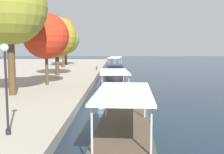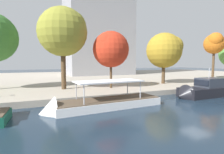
{
  "view_description": "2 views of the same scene",
  "coord_description": "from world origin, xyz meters",
  "px_view_note": "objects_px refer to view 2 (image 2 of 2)",
  "views": [
    {
      "loc": [
        -35.87,
        3.7,
        5.3
      ],
      "look_at": [
        -5.27,
        4.24,
        1.81
      ],
      "focal_mm": 43.43,
      "sensor_mm": 36.0,
      "label": 1
    },
    {
      "loc": [
        -14.56,
        -12.46,
        4.58
      ],
      "look_at": [
        -5.62,
        7.92,
        2.72
      ],
      "focal_mm": 28.31,
      "sensor_mm": 36.0,
      "label": 2
    }
  ],
  "objects_px": {
    "tour_boat_1": "(99,106)",
    "tree_0": "(215,43)",
    "motor_yacht_2": "(204,92)",
    "office_tower": "(97,14)",
    "tree_3": "(64,32)",
    "tree_4": "(165,50)",
    "tree_2": "(109,49)"
  },
  "relations": [
    {
      "from": "tree_4",
      "to": "office_tower",
      "type": "distance_m",
      "value": 33.08
    },
    {
      "from": "tree_4",
      "to": "office_tower",
      "type": "xyz_separation_m",
      "value": [
        -2.4,
        30.1,
        13.49
      ]
    },
    {
      "from": "tree_2",
      "to": "tour_boat_1",
      "type": "bearing_deg",
      "value": -119.42
    },
    {
      "from": "tree_0",
      "to": "tree_3",
      "type": "height_order",
      "value": "tree_3"
    },
    {
      "from": "tree_3",
      "to": "tour_boat_1",
      "type": "bearing_deg",
      "value": -79.48
    },
    {
      "from": "office_tower",
      "to": "tree_2",
      "type": "bearing_deg",
      "value": -105.75
    },
    {
      "from": "tree_2",
      "to": "tree_4",
      "type": "xyz_separation_m",
      "value": [
        11.14,
        0.87,
        0.18
      ]
    },
    {
      "from": "tour_boat_1",
      "to": "tree_3",
      "type": "height_order",
      "value": "tree_3"
    },
    {
      "from": "tree_0",
      "to": "tree_4",
      "type": "bearing_deg",
      "value": -172.54
    },
    {
      "from": "office_tower",
      "to": "tree_4",
      "type": "bearing_deg",
      "value": -85.45
    },
    {
      "from": "tree_0",
      "to": "tree_3",
      "type": "relative_size",
      "value": 0.9
    },
    {
      "from": "tree_0",
      "to": "tree_2",
      "type": "bearing_deg",
      "value": -173.76
    },
    {
      "from": "tree_4",
      "to": "tree_3",
      "type": "bearing_deg",
      "value": 178.36
    },
    {
      "from": "tour_boat_1",
      "to": "tree_3",
      "type": "relative_size",
      "value": 1.06
    },
    {
      "from": "tour_boat_1",
      "to": "office_tower",
      "type": "xyz_separation_m",
      "value": [
        13.37,
        39.18,
        20.06
      ]
    },
    {
      "from": "tour_boat_1",
      "to": "tree_0",
      "type": "relative_size",
      "value": 1.18
    },
    {
      "from": "tour_boat_1",
      "to": "motor_yacht_2",
      "type": "bearing_deg",
      "value": 177.35
    },
    {
      "from": "tour_boat_1",
      "to": "motor_yacht_2",
      "type": "relative_size",
      "value": 1.33
    },
    {
      "from": "tree_2",
      "to": "tree_4",
      "type": "height_order",
      "value": "tree_4"
    },
    {
      "from": "tree_2",
      "to": "office_tower",
      "type": "distance_m",
      "value": 34.97
    },
    {
      "from": "motor_yacht_2",
      "to": "tree_2",
      "type": "xyz_separation_m",
      "value": [
        -10.42,
        8.1,
        5.97
      ]
    },
    {
      "from": "motor_yacht_2",
      "to": "tree_3",
      "type": "distance_m",
      "value": 21.01
    },
    {
      "from": "tree_3",
      "to": "office_tower",
      "type": "xyz_separation_m",
      "value": [
        15.15,
        29.6,
        11.38
      ]
    },
    {
      "from": "tree_3",
      "to": "tree_0",
      "type": "bearing_deg",
      "value": 2.7
    },
    {
      "from": "tree_0",
      "to": "tree_4",
      "type": "relative_size",
      "value": 1.14
    },
    {
      "from": "motor_yacht_2",
      "to": "tree_4",
      "type": "height_order",
      "value": "tree_4"
    },
    {
      "from": "motor_yacht_2",
      "to": "office_tower",
      "type": "distance_m",
      "value": 43.77
    },
    {
      "from": "tour_boat_1",
      "to": "tree_3",
      "type": "distance_m",
      "value": 13.05
    },
    {
      "from": "motor_yacht_2",
      "to": "office_tower",
      "type": "xyz_separation_m",
      "value": [
        -1.68,
        39.08,
        19.65
      ]
    },
    {
      "from": "tree_0",
      "to": "tree_4",
      "type": "distance_m",
      "value": 16.12
    },
    {
      "from": "tour_boat_1",
      "to": "tree_4",
      "type": "relative_size",
      "value": 1.35
    },
    {
      "from": "tree_2",
      "to": "tree_3",
      "type": "height_order",
      "value": "tree_3"
    }
  ]
}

